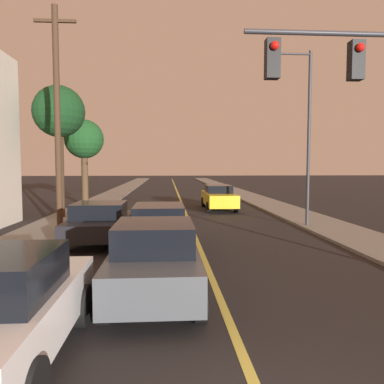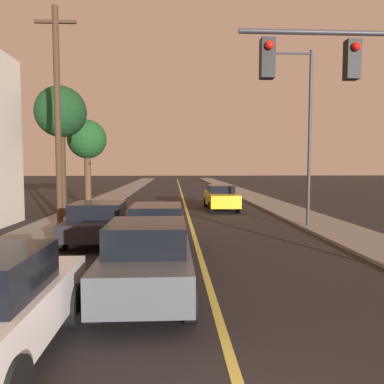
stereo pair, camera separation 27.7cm
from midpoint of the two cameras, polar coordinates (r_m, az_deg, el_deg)
The scene contains 12 objects.
road_surface at distance 38.95m, azimuth -2.48°, elevation 0.03°, with size 9.47×80.00×0.01m.
sidewalk_left at distance 39.26m, azimuth -11.25°, elevation 0.07°, with size 2.50×80.00×0.12m.
sidewalk_right at distance 39.55m, azimuth 6.22°, elevation 0.15°, with size 2.50×80.00×0.12m.
car_near_lane_front at distance 7.79m, azimuth -6.74°, elevation -10.18°, with size 1.87×4.02×1.59m.
car_near_lane_second at distance 12.12m, azimuth -5.69°, elevation -5.27°, with size 1.90×4.73×1.48m.
car_outer_lane_second at distance 13.60m, azimuth -14.35°, elevation -4.41°, with size 2.08×4.12×1.44m.
car_far_oncoming at distance 23.20m, azimuth 3.74°, elevation -0.76°, with size 1.84×4.94×1.51m.
traffic_signal_mast at distance 9.95m, azimuth 24.47°, elevation 13.07°, with size 4.52×0.42×5.91m.
streetlamp_right at distance 17.05m, azimuth 15.57°, elevation 11.26°, with size 1.97×0.36×7.50m.
utility_pole_left at distance 15.86m, azimuth -20.32°, elevation 10.82°, with size 1.60×0.24×8.76m.
tree_left_near at distance 20.30m, azimuth -20.00°, elevation 11.16°, with size 2.57×2.57×6.60m.
tree_left_far at distance 26.47m, azimuth -16.41°, elevation 7.55°, with size 2.62×2.62×5.70m.
Camera 1 is at (-1.07, -2.84, 2.72)m, focal length 35.00 mm.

